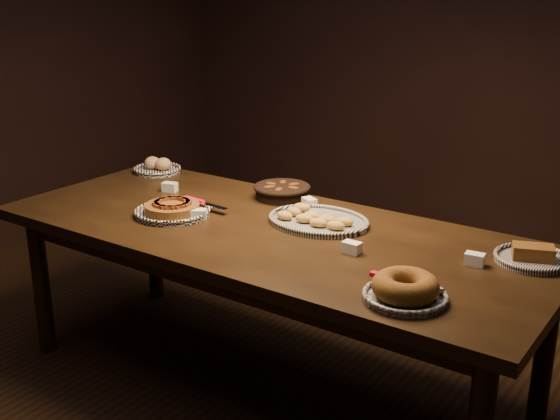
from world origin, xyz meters
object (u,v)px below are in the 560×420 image
Objects in this scene: apple_tart_plate at (173,210)px; madeleine_platter at (317,220)px; bundt_cake_plate at (405,290)px; buffet_table at (269,244)px.

apple_tart_plate is 0.65m from madeleine_platter.
bundt_cake_plate is (1.22, -0.21, 0.01)m from apple_tart_plate.
buffet_table is 0.47m from apple_tart_plate.
buffet_table is 0.23m from madeleine_platter.
bundt_cake_plate is (0.63, -0.47, 0.02)m from madeleine_platter.
madeleine_platter reaches higher than buffet_table.
madeleine_platter is (0.14, 0.16, 0.09)m from buffet_table.
madeleine_platter is 1.48× the size of bundt_cake_plate.
bundt_cake_plate reaches higher than apple_tart_plate.
buffet_table is 5.35× the size of madeleine_platter.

